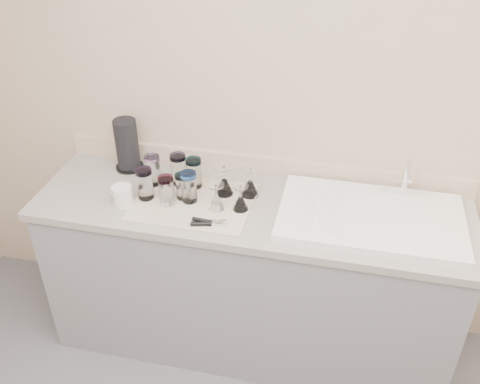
% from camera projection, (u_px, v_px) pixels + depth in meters
% --- Properties ---
extents(room_envelope, '(3.54, 3.50, 2.52)m').
position_uv_depth(room_envelope, '(142.00, 269.00, 1.17)').
color(room_envelope, '#55555A').
rests_on(room_envelope, ground).
extents(counter_unit, '(2.06, 0.62, 0.90)m').
position_uv_depth(counter_unit, '(250.00, 276.00, 2.76)').
color(counter_unit, slate).
rests_on(counter_unit, ground).
extents(sink_unit, '(0.82, 0.50, 0.22)m').
position_uv_depth(sink_unit, '(371.00, 217.00, 2.40)').
color(sink_unit, white).
rests_on(sink_unit, counter_unit).
extents(dish_towel, '(0.55, 0.42, 0.01)m').
position_uv_depth(dish_towel, '(193.00, 202.00, 2.52)').
color(dish_towel, beige).
rests_on(dish_towel, counter_unit).
extents(tumbler_teal, '(0.08, 0.08, 0.15)m').
position_uv_depth(tumbler_teal, '(153.00, 170.00, 2.60)').
color(tumbler_teal, white).
rests_on(tumbler_teal, dish_towel).
extents(tumbler_cyan, '(0.08, 0.08, 0.16)m').
position_uv_depth(tumbler_cyan, '(179.00, 169.00, 2.61)').
color(tumbler_cyan, white).
rests_on(tumbler_cyan, dish_towel).
extents(tumbler_purple, '(0.08, 0.08, 0.15)m').
position_uv_depth(tumbler_purple, '(194.00, 173.00, 2.58)').
color(tumbler_purple, white).
rests_on(tumbler_purple, dish_towel).
extents(tumbler_magenta, '(0.08, 0.08, 0.16)m').
position_uv_depth(tumbler_magenta, '(145.00, 184.00, 2.50)').
color(tumbler_magenta, white).
rests_on(tumbler_magenta, dish_towel).
extents(tumbler_blue, '(0.07, 0.07, 0.14)m').
position_uv_depth(tumbler_blue, '(166.00, 190.00, 2.47)').
color(tumbler_blue, white).
rests_on(tumbler_blue, dish_towel).
extents(tumbler_lavender, '(0.08, 0.08, 0.15)m').
position_uv_depth(tumbler_lavender, '(189.00, 187.00, 2.48)').
color(tumbler_lavender, white).
rests_on(tumbler_lavender, dish_towel).
extents(tumbler_extra, '(0.07, 0.07, 0.13)m').
position_uv_depth(tumbler_extra, '(182.00, 186.00, 2.51)').
color(tumbler_extra, white).
rests_on(tumbler_extra, dish_towel).
extents(goblet_back_left, '(0.09, 0.09, 0.15)m').
position_uv_depth(goblet_back_left, '(224.00, 184.00, 2.54)').
color(goblet_back_left, white).
rests_on(goblet_back_left, dish_towel).
extents(goblet_back_right, '(0.08, 0.08, 0.15)m').
position_uv_depth(goblet_back_right, '(250.00, 186.00, 2.54)').
color(goblet_back_right, white).
rests_on(goblet_back_right, dish_towel).
extents(goblet_front_left, '(0.07, 0.07, 0.13)m').
position_uv_depth(goblet_front_left, '(216.00, 200.00, 2.45)').
color(goblet_front_left, white).
rests_on(goblet_front_left, dish_towel).
extents(goblet_front_right, '(0.07, 0.07, 0.13)m').
position_uv_depth(goblet_front_right, '(241.00, 201.00, 2.44)').
color(goblet_front_right, white).
rests_on(goblet_front_right, dish_towel).
extents(can_opener, '(0.16, 0.06, 0.02)m').
position_uv_depth(can_opener, '(209.00, 223.00, 2.36)').
color(can_opener, silver).
rests_on(can_opener, dish_towel).
extents(white_mug, '(0.14, 0.12, 0.10)m').
position_uv_depth(white_mug, '(122.00, 195.00, 2.49)').
color(white_mug, silver).
rests_on(white_mug, counter_unit).
extents(paper_towel_roll, '(0.14, 0.14, 0.27)m').
position_uv_depth(paper_towel_roll, '(127.00, 145.00, 2.71)').
color(paper_towel_roll, black).
rests_on(paper_towel_roll, counter_unit).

